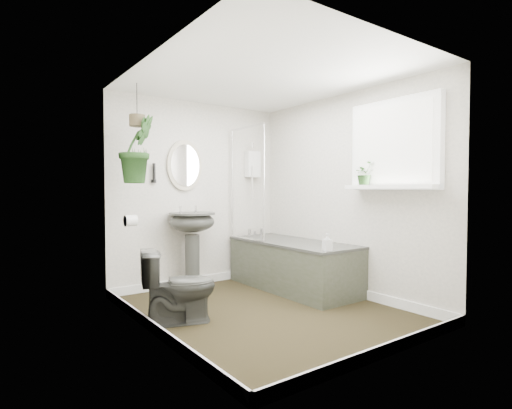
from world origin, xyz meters
TOP-DOWN VIEW (x-y plane):
  - floor at (0.00, 0.00)m, footprint 2.30×2.80m
  - ceiling at (0.00, 0.00)m, footprint 2.30×2.80m
  - wall_back at (0.00, 1.41)m, footprint 2.30×0.02m
  - wall_front at (0.00, -1.41)m, footprint 2.30×0.02m
  - wall_left at (-1.16, 0.00)m, footprint 0.02×2.80m
  - wall_right at (1.16, 0.00)m, footprint 0.02×2.80m
  - skirting at (0.00, 0.00)m, footprint 2.30×2.80m
  - bathtub at (0.80, 0.50)m, footprint 0.72×1.72m
  - bath_screen at (0.47, 0.99)m, footprint 0.04×0.72m
  - shower_box at (0.80, 1.34)m, footprint 0.20×0.10m
  - oval_mirror at (-0.20, 1.37)m, footprint 0.46×0.03m
  - wall_sconce at (-0.60, 1.36)m, footprint 0.04×0.04m
  - toilet_roll_holder at (-1.10, 0.70)m, footprint 0.11×0.11m
  - window_recess at (1.09, -0.70)m, footprint 0.08×1.00m
  - window_sill at (1.02, -0.70)m, footprint 0.18×1.00m
  - window_blinds at (1.04, -0.70)m, footprint 0.01×0.86m
  - toilet at (-0.85, 0.16)m, footprint 0.73×0.55m
  - pedestal_sink at (-0.20, 1.18)m, footprint 0.57×0.49m
  - sill_plant at (1.01, -0.40)m, footprint 0.27×0.25m
  - hanging_plant at (-0.94, 0.95)m, footprint 0.47×0.42m
  - soap_bottle at (0.58, -0.29)m, footprint 0.10×0.10m
  - hanging_pot at (-0.94, 0.95)m, footprint 0.16×0.16m

SIDE VIEW (x-z plane):
  - floor at x=0.00m, z-range -0.02..0.00m
  - skirting at x=0.00m, z-range 0.00..0.10m
  - bathtub at x=0.80m, z-range 0.00..0.58m
  - toilet at x=-0.85m, z-range 0.00..0.67m
  - pedestal_sink at x=-0.20m, z-range 0.00..0.94m
  - soap_bottle at x=0.58m, z-range 0.58..0.76m
  - toilet_roll_holder at x=-1.10m, z-range 0.84..0.96m
  - wall_back at x=0.00m, z-range 0.00..2.30m
  - wall_front at x=0.00m, z-range 0.00..2.30m
  - wall_left at x=-1.16m, z-range 0.00..2.30m
  - wall_right at x=1.16m, z-range 0.00..2.30m
  - window_sill at x=1.02m, z-range 1.21..1.25m
  - bath_screen at x=0.47m, z-range 0.58..1.98m
  - sill_plant at x=1.01m, z-range 1.25..1.49m
  - wall_sconce at x=-0.60m, z-range 1.29..1.51m
  - oval_mirror at x=-0.20m, z-range 1.19..1.81m
  - shower_box at x=0.80m, z-range 1.38..1.73m
  - hanging_plant at x=-0.94m, z-range 1.27..1.97m
  - window_recess at x=1.09m, z-range 1.20..2.10m
  - window_blinds at x=1.04m, z-range 1.27..2.03m
  - hanging_pot at x=-0.94m, z-range 1.85..1.97m
  - ceiling at x=0.00m, z-range 2.30..2.32m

